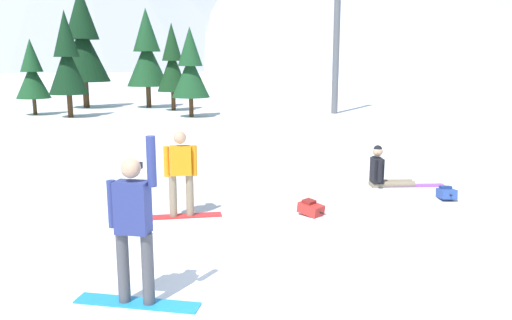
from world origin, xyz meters
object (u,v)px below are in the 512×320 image
Objects in this scene: snowboarder_midground at (181,172)px; pine_tree_short at (190,68)px; pine_tree_twin at (172,63)px; pine_tree_tall at (32,74)px; backpack_red at (311,208)px; snowboarder_foreground at (134,226)px; pine_tree_broad at (67,60)px; pine_tree_slender at (83,42)px; snowboarder_background at (384,172)px; pine_tree_young at (147,54)px; backpack_blue at (446,193)px.

snowboarder_midground is 18.06m from pine_tree_short.
pine_tree_tall is at bearing -160.03° from pine_tree_twin.
pine_tree_twin is (-3.72, 21.47, 1.94)m from snowboarder_midground.
pine_tree_twin is (-6.22, 21.34, 2.68)m from backpack_red.
pine_tree_broad is at bearing 111.95° from snowboarder_foreground.
backpack_red is 0.11× the size of pine_tree_twin.
pine_tree_slender is (-9.57, 26.83, 3.09)m from snowboarder_foreground.
snowboarder_background is (4.47, 2.46, -0.53)m from snowboarder_midground.
snowboarder_background is at bearing 53.54° from snowboarder_foreground.
snowboarder_background is at bearing 49.81° from backpack_red.
snowboarder_foreground is 27.69m from pine_tree_young.
pine_tree_broad is (-13.04, 15.15, 2.67)m from snowboarder_background.
pine_tree_slender reaches higher than pine_tree_short.
snowboarder_midground is at bearing -80.17° from pine_tree_twin.
pine_tree_young is at bearing 116.86° from backpack_blue.
pine_tree_tall is (-10.97, 22.43, 1.26)m from snowboarder_foreground.
backpack_red is 20.89m from pine_tree_broad.
backpack_blue is (1.09, -1.15, -0.21)m from snowboarder_background.
pine_tree_slender is at bearing 124.65° from backpack_blue.
snowboarder_foreground is 7.57m from snowboarder_background.
snowboarder_foreground is 0.45× the size of pine_tree_short.
pine_tree_young reaches higher than snowboarder_foreground.
pine_tree_broad is at bearing -79.70° from pine_tree_slender.
snowboarder_midground is 21.88m from pine_tree_twin.
backpack_red is (2.50, 0.13, -0.74)m from snowboarder_midground.
snowboarder_midground is at bearing -151.11° from snowboarder_background.
snowboarder_background is at bearing 28.89° from snowboarder_midground.
pine_tree_young is at bearing 40.48° from pine_tree_tall.
pine_tree_broad is (-8.55, 21.22, 2.01)m from snowboarder_foreground.
pine_tree_short is 0.85× the size of pine_tree_broad.
pine_tree_twin is 7.76m from pine_tree_tall.
pine_tree_twin reaches higher than backpack_blue.
pine_tree_broad reaches higher than backpack_blue.
pine_tree_tall is at bearing 120.27° from snowboarder_midground.
backpack_blue is 0.13× the size of pine_tree_tall.
pine_tree_short is at bearing 96.92° from snowboarder_midground.
pine_tree_twin is at bearing 114.71° from backpack_blue.
snowboarder_foreground is 3.79× the size of backpack_red.
pine_tree_tall is at bearing 173.65° from pine_tree_short.
pine_tree_young reaches higher than pine_tree_tall.
backpack_red is 22.39m from pine_tree_twin.
pine_tree_twin is (-3.70, 25.07, 1.81)m from snowboarder_foreground.
pine_tree_young is 1.49× the size of pine_tree_tall.
pine_tree_tall is (-5.36, -4.58, -1.12)m from pine_tree_young.
backpack_red is at bearing -75.25° from pine_tree_short.
pine_tree_short is 8.88m from pine_tree_tall.
pine_tree_tall is (-7.27, -2.64, -0.56)m from pine_tree_twin.
backpack_red is 23.15m from pine_tree_tall.
snowboarder_foreground is 3.98× the size of backpack_blue.
snowboarder_foreground is 7.48m from backpack_blue.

